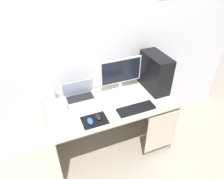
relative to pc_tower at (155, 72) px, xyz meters
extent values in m
plane|color=#9E9384|center=(-0.59, -0.08, -0.98)|extent=(8.00, 8.00, 0.00)
cube|color=silver|center=(-0.59, 0.30, 0.32)|extent=(4.00, 0.04, 2.60)
cube|color=beige|center=(-0.59, -0.08, -0.24)|extent=(1.43, 0.68, 0.03)
cube|color=beige|center=(-1.29, -0.08, -0.62)|extent=(0.02, 0.68, 0.72)
cube|color=beige|center=(0.12, -0.08, -0.62)|extent=(0.02, 0.68, 0.72)
cube|color=beige|center=(-0.09, -0.41, -0.58)|extent=(0.40, 0.01, 0.58)
cube|color=black|center=(0.00, 0.00, 0.00)|extent=(0.20, 0.44, 0.45)
cylinder|color=silver|center=(-0.39, 0.13, -0.22)|extent=(0.19, 0.19, 0.01)
cylinder|color=silver|center=(-0.39, 0.13, -0.16)|extent=(0.04, 0.04, 0.10)
cube|color=silver|center=(-0.39, 0.12, 0.04)|extent=(0.51, 0.02, 0.31)
cube|color=black|center=(-0.39, 0.11, 0.04)|extent=(0.48, 0.00, 0.28)
cube|color=#9EA3A8|center=(-0.90, 0.11, -0.22)|extent=(0.35, 0.22, 0.01)
cube|color=black|center=(-0.90, 0.13, -0.21)|extent=(0.31, 0.14, 0.00)
cube|color=#9EA3A8|center=(-0.90, 0.19, -0.11)|extent=(0.35, 0.07, 0.21)
cube|color=#ADC1E5|center=(-0.90, 0.18, -0.11)|extent=(0.32, 0.06, 0.19)
cylinder|color=white|center=(-1.20, 0.18, -0.14)|extent=(0.09, 0.09, 0.17)
cube|color=silver|center=(-1.18, 0.02, -0.17)|extent=(0.20, 0.14, 0.11)
cube|color=black|center=(-0.39, -0.29, -0.21)|extent=(0.42, 0.14, 0.02)
cube|color=black|center=(-0.86, -0.28, -0.22)|extent=(0.26, 0.20, 0.00)
ellipsoid|color=black|center=(-0.82, -0.27, -0.20)|extent=(0.06, 0.10, 0.03)
ellipsoid|color=#2D51B2|center=(-0.91, -0.30, -0.20)|extent=(0.06, 0.10, 0.03)
camera|label=1|loc=(-1.26, -1.72, 1.20)|focal=32.05mm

